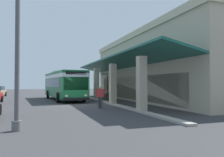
% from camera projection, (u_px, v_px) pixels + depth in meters
% --- Properties ---
extents(ground, '(120.00, 120.00, 0.00)m').
position_uv_depth(ground, '(164.00, 103.00, 21.40)').
color(ground, '#38383A').
extents(curb_strip, '(27.65, 0.50, 0.12)m').
position_uv_depth(curb_strip, '(102.00, 101.00, 22.48)').
color(curb_strip, '#9E998E').
rests_on(curb_strip, ground).
extents(plaza_building, '(23.35, 16.57, 7.21)m').
position_uv_depth(plaza_building, '(181.00, 69.00, 25.68)').
color(plaza_building, '#B2A88E').
rests_on(plaza_building, ground).
extents(transit_bus, '(11.40, 3.62, 3.34)m').
position_uv_depth(transit_bus, '(63.00, 84.00, 25.13)').
color(transit_bus, '#196638').
rests_on(transit_bus, ground).
extents(pedestrian, '(0.45, 0.61, 1.66)m').
position_uv_depth(pedestrian, '(100.00, 96.00, 16.59)').
color(pedestrian, '#38383D').
rests_on(pedestrian, ground).
extents(potted_palm, '(2.03, 1.85, 3.13)m').
position_uv_depth(potted_palm, '(107.00, 93.00, 25.91)').
color(potted_palm, '#4C4742').
rests_on(potted_palm, ground).
extents(lot_light_pole, '(0.60, 0.60, 8.10)m').
position_uv_depth(lot_light_pole, '(18.00, 20.00, 8.62)').
color(lot_light_pole, '#59595B').
rests_on(lot_light_pole, ground).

